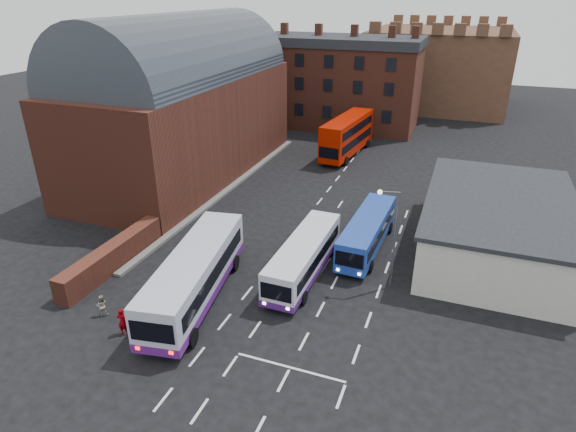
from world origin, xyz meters
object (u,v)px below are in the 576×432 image
(bus_white_outbound, at_px, (195,273))
(bus_blue, at_px, (367,231))
(pedestrian_red, at_px, (123,321))
(pedestrian_beige, at_px, (102,305))
(bus_white_inbound, at_px, (304,255))
(street_lamp, at_px, (392,231))
(bus_red_double, at_px, (347,135))

(bus_white_outbound, distance_m, bus_blue, 13.43)
(pedestrian_red, xyz_separation_m, pedestrian_beige, (-2.34, 1.01, -0.17))
(bus_white_inbound, distance_m, pedestrian_beige, 13.13)
(bus_blue, distance_m, pedestrian_red, 18.30)
(street_lamp, height_order, pedestrian_beige, street_lamp)
(street_lamp, xyz_separation_m, pedestrian_red, (-13.24, -10.08, -3.31))
(bus_blue, bearing_deg, pedestrian_red, 55.74)
(bus_white_outbound, relative_size, pedestrian_red, 7.19)
(bus_white_outbound, height_order, bus_white_inbound, bus_white_outbound)
(pedestrian_beige, bearing_deg, bus_white_inbound, -168.62)
(bus_red_double, distance_m, street_lamp, 28.19)
(bus_white_inbound, height_order, bus_blue, bus_white_inbound)
(bus_white_inbound, relative_size, bus_blue, 1.02)
(bus_red_double, bearing_deg, bus_white_inbound, 104.30)
(bus_white_inbound, distance_m, bus_red_double, 27.32)
(bus_white_inbound, bearing_deg, pedestrian_beige, 41.29)
(bus_white_inbound, bearing_deg, pedestrian_red, 52.09)
(bus_red_double, xyz_separation_m, pedestrian_beige, (-6.09, -35.55, -1.71))
(street_lamp, bearing_deg, pedestrian_red, -142.72)
(bus_blue, bearing_deg, bus_white_inbound, 60.06)
(pedestrian_red, bearing_deg, street_lamp, -153.77)
(pedestrian_beige, bearing_deg, pedestrian_red, 127.41)
(bus_blue, height_order, street_lamp, street_lamp)
(street_lamp, xyz_separation_m, pedestrian_beige, (-15.58, -9.07, -3.48))
(bus_blue, height_order, pedestrian_beige, bus_blue)
(bus_red_double, relative_size, street_lamp, 1.66)
(bus_blue, relative_size, bus_red_double, 0.85)
(pedestrian_red, distance_m, pedestrian_beige, 2.55)
(bus_white_outbound, xyz_separation_m, pedestrian_red, (-2.15, -4.50, -1.09))
(bus_white_inbound, height_order, street_lamp, street_lamp)
(bus_blue, bearing_deg, bus_red_double, -69.74)
(bus_red_double, relative_size, pedestrian_beige, 8.34)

